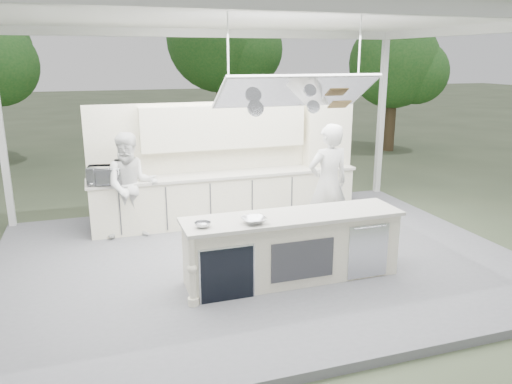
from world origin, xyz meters
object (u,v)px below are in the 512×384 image
object	(u,v)px
demo_island	(291,247)
head_chef	(328,184)
back_counter	(227,197)
sous_chef	(131,186)

from	to	relation	value
demo_island	head_chef	distance (m)	1.74
back_counter	head_chef	xyz separation A→B (m)	(1.32, -1.61, 0.53)
demo_island	back_counter	bearing A→B (deg)	93.63
demo_island	sous_chef	world-z (taller)	sous_chef
demo_island	sous_chef	size ratio (longest dim) A/B	1.69
back_counter	head_chef	size ratio (longest dim) A/B	2.51
head_chef	sous_chef	xyz separation A→B (m)	(-3.10, 1.26, -0.09)
sous_chef	demo_island	bearing A→B (deg)	-50.17
demo_island	back_counter	xyz separation A→B (m)	(-0.18, 2.81, 0.00)
back_counter	sous_chef	bearing A→B (deg)	-168.89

